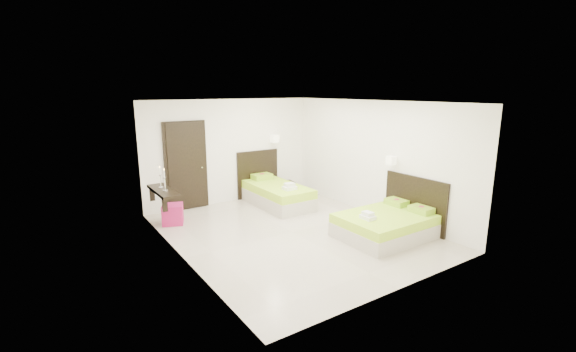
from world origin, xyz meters
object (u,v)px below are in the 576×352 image
nightstand (286,188)px  ottoman (173,214)px  bed_single (276,193)px  bed_double (388,223)px

nightstand → ottoman: 3.33m
bed_single → bed_double: size_ratio=1.13×
bed_double → nightstand: bed_double is taller
bed_double → ottoman: (-3.29, 3.07, -0.05)m
ottoman → bed_single: bearing=-0.5°
bed_single → nightstand: (0.69, 0.59, -0.11)m
bed_single → bed_double: bearing=-77.1°
bed_double → nightstand: size_ratio=4.17×
bed_single → bed_double: 3.12m
bed_single → ottoman: bearing=179.5°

